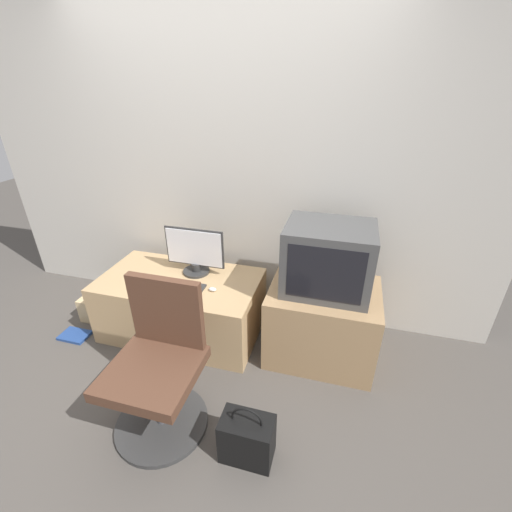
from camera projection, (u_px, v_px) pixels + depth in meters
ground_plane at (165, 416)px, 2.21m from camera, size 12.00×12.00×0.00m
wall_back at (227, 167)px, 2.73m from camera, size 4.40×0.05×2.60m
desk at (182, 305)px, 2.85m from camera, size 1.27×0.70×0.51m
side_stand at (322, 322)px, 2.59m from camera, size 0.79×0.61×0.58m
main_monitor at (195, 252)px, 2.74m from camera, size 0.49×0.22×0.39m
keyboard at (185, 287)px, 2.61m from camera, size 0.30×0.14×0.01m
mouse at (213, 289)px, 2.57m from camera, size 0.06×0.04×0.03m
crt_tv at (328, 259)px, 2.36m from camera, size 0.60×0.46×0.49m
office_chair at (159, 370)px, 2.02m from camera, size 0.57×0.57×0.94m
cardboard_box_lower at (99, 306)px, 3.08m from camera, size 0.24×0.26×0.22m
handbag at (247, 438)px, 1.91m from camera, size 0.30×0.18×0.39m
book at (75, 335)px, 2.87m from camera, size 0.23×0.16×0.02m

